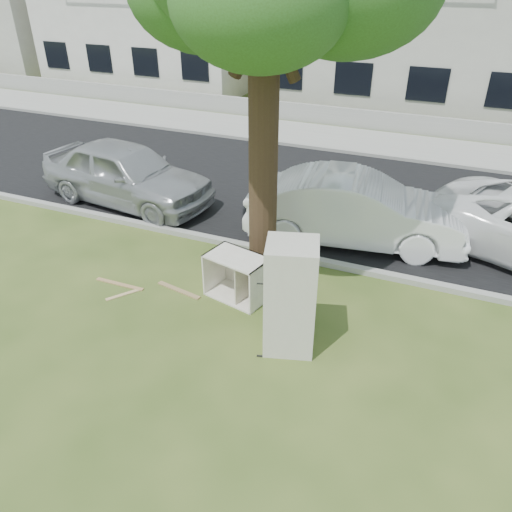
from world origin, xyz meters
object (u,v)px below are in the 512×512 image
at_px(car_left, 126,173).
at_px(cabinet, 237,277).
at_px(fridge, 290,297).
at_px(car_center, 355,209).

bearing_deg(car_left, cabinet, -115.73).
height_order(fridge, cabinet, fridge).
bearing_deg(cabinet, fridge, -21.67).
height_order(car_center, car_left, car_left).
bearing_deg(car_left, fridge, -116.22).
bearing_deg(cabinet, car_left, 160.40).
distance_m(cabinet, car_center, 3.37).
height_order(cabinet, car_left, car_left).
xyz_separation_m(fridge, car_left, (-5.76, 3.77, -0.16)).
bearing_deg(fridge, car_left, 130.66).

